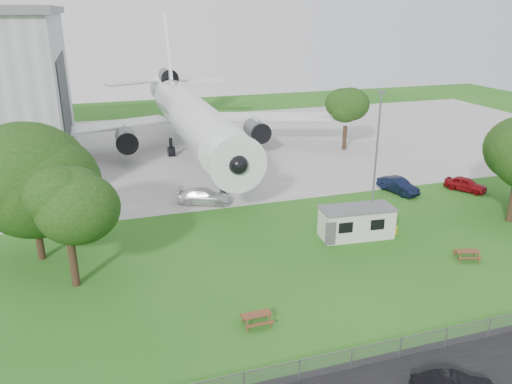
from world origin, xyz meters
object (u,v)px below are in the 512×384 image
object	(u,v)px
airliner	(189,114)
picnic_west	(257,324)
picnic_east	(466,260)
site_cabin	(357,222)

from	to	relation	value
airliner	picnic_west	size ratio (longest dim) A/B	26.52
picnic_east	picnic_west	bearing A→B (deg)	-154.28
site_cabin	picnic_east	world-z (taller)	site_cabin
site_cabin	picnic_east	size ratio (longest dim) A/B	3.81
airliner	site_cabin	distance (m)	31.87
picnic_east	airliner	bearing A→B (deg)	127.42
airliner	picnic_west	distance (m)	40.50
site_cabin	picnic_west	world-z (taller)	site_cabin
site_cabin	picnic_east	bearing A→B (deg)	-46.21
picnic_west	picnic_east	world-z (taller)	same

